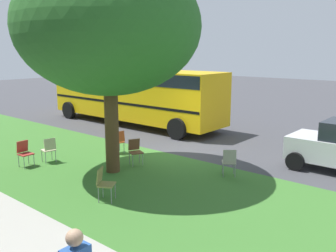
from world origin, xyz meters
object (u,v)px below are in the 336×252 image
(chair_0, at_px, (49,148))
(chair_4, at_px, (118,140))
(school_bus, at_px, (133,91))
(chair_1, at_px, (229,160))
(chair_5, at_px, (24,152))
(chair_2, at_px, (135,150))
(street_tree, at_px, (109,27))
(chair_3, at_px, (104,182))

(chair_0, distance_m, chair_4, 2.53)
(chair_4, distance_m, school_bus, 5.92)
(chair_1, height_order, chair_5, same)
(chair_1, height_order, chair_2, same)
(chair_1, relative_size, chair_2, 1.00)
(school_bus, bearing_deg, street_tree, 130.57)
(chair_4, height_order, chair_5, same)
(chair_0, height_order, chair_3, same)
(chair_2, relative_size, school_bus, 0.08)
(chair_1, relative_size, school_bus, 0.08)
(chair_0, relative_size, chair_2, 1.00)
(chair_2, height_order, school_bus, school_bus)
(chair_5, bearing_deg, chair_1, -148.38)
(chair_4, relative_size, chair_5, 1.00)
(chair_0, bearing_deg, street_tree, -162.03)
(chair_3, relative_size, school_bus, 0.08)
(chair_2, distance_m, chair_4, 1.53)
(school_bus, bearing_deg, chair_3, 131.16)
(school_bus, bearing_deg, chair_5, 108.08)
(chair_2, xyz_separation_m, chair_5, (2.68, 2.57, 0.00))
(street_tree, height_order, chair_5, street_tree)
(chair_0, height_order, school_bus, school_bus)
(chair_0, bearing_deg, school_bus, -68.19)
(chair_5, bearing_deg, chair_4, -111.79)
(chair_3, bearing_deg, chair_5, -2.12)
(chair_5, relative_size, school_bus, 0.08)
(chair_0, height_order, chair_1, same)
(chair_4, relative_size, school_bus, 0.08)
(street_tree, height_order, chair_0, street_tree)
(street_tree, xyz_separation_m, chair_5, (2.67, 1.56, -4.01))
(chair_0, distance_m, chair_1, 6.20)
(street_tree, distance_m, chair_3, 4.65)
(chair_2, height_order, chair_3, same)
(chair_1, distance_m, chair_4, 4.57)
(chair_2, distance_m, school_bus, 7.27)
(street_tree, relative_size, school_bus, 0.64)
(chair_1, bearing_deg, chair_4, 5.75)
(chair_2, bearing_deg, school_bus, -44.11)
(chair_5, bearing_deg, school_bus, -71.92)
(chair_2, distance_m, chair_5, 3.71)
(chair_3, height_order, chair_5, same)
(chair_0, bearing_deg, chair_1, -153.30)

